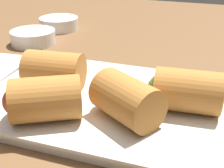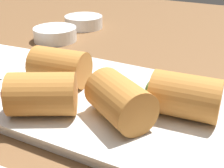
# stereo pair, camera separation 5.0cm
# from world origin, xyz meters

# --- Properties ---
(table_surface) EXTENTS (1.80, 1.40, 0.02)m
(table_surface) POSITION_xyz_m (0.00, 0.00, 0.01)
(table_surface) COLOR brown
(table_surface) RESTS_ON ground
(serving_plate) EXTENTS (0.32, 0.21, 0.01)m
(serving_plate) POSITION_xyz_m (0.02, 0.01, 0.03)
(serving_plate) COLOR silver
(serving_plate) RESTS_ON table_surface
(roll_front_left) EXTENTS (0.09, 0.08, 0.05)m
(roll_front_left) POSITION_xyz_m (-0.03, -0.06, 0.06)
(roll_front_left) COLOR #B77533
(roll_front_left) RESTS_ON serving_plate
(roll_front_right) EXTENTS (0.09, 0.08, 0.05)m
(roll_front_right) POSITION_xyz_m (0.05, -0.03, 0.06)
(roll_front_right) COLOR #B77533
(roll_front_right) RESTS_ON serving_plate
(roll_back_left) EXTENTS (0.08, 0.05, 0.05)m
(roll_back_left) POSITION_xyz_m (-0.06, 0.01, 0.06)
(roll_back_left) COLOR #B77533
(roll_back_left) RESTS_ON serving_plate
(roll_back_right) EXTENTS (0.08, 0.05, 0.05)m
(roll_back_right) POSITION_xyz_m (0.11, 0.01, 0.06)
(roll_back_right) COLOR #B77533
(roll_back_right) RESTS_ON serving_plate
(dipping_bowl_near) EXTENTS (0.09, 0.09, 0.03)m
(dipping_bowl_near) POSITION_xyz_m (-0.20, 0.20, 0.03)
(dipping_bowl_near) COLOR white
(dipping_bowl_near) RESTS_ON table_surface
(dipping_bowl_far) EXTENTS (0.09, 0.09, 0.03)m
(dipping_bowl_far) POSITION_xyz_m (-0.20, 0.30, 0.03)
(dipping_bowl_far) COLOR white
(dipping_bowl_far) RESTS_ON table_surface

